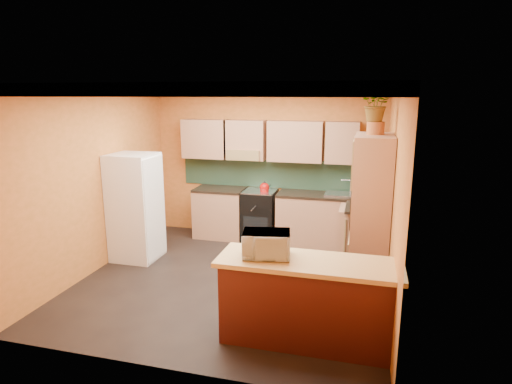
% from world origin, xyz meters
% --- Properties ---
extents(room_shell, '(4.24, 4.24, 2.72)m').
position_xyz_m(room_shell, '(0.02, 0.28, 2.09)').
color(room_shell, black).
rests_on(room_shell, ground).
extents(base_cabinets_back, '(3.65, 0.60, 0.88)m').
position_xyz_m(base_cabinets_back, '(0.57, 1.80, 0.44)').
color(base_cabinets_back, tan).
rests_on(base_cabinets_back, ground).
extents(countertop_back, '(3.65, 0.62, 0.04)m').
position_xyz_m(countertop_back, '(0.57, 1.80, 0.90)').
color(countertop_back, black).
rests_on(countertop_back, base_cabinets_back).
extents(stove, '(0.58, 0.58, 0.91)m').
position_xyz_m(stove, '(-0.06, 1.80, 0.46)').
color(stove, black).
rests_on(stove, ground).
extents(kettle, '(0.20, 0.20, 0.18)m').
position_xyz_m(kettle, '(0.04, 1.75, 1.00)').
color(kettle, '#A80E0B').
rests_on(kettle, stove).
extents(sink, '(0.48, 0.40, 0.03)m').
position_xyz_m(sink, '(1.34, 1.80, 0.94)').
color(sink, silver).
rests_on(sink, countertop_back).
extents(base_cabinets_right, '(0.60, 0.80, 0.88)m').
position_xyz_m(base_cabinets_right, '(1.80, 1.15, 0.44)').
color(base_cabinets_right, tan).
rests_on(base_cabinets_right, ground).
extents(countertop_right, '(0.62, 0.80, 0.04)m').
position_xyz_m(countertop_right, '(1.80, 1.15, 0.90)').
color(countertop_right, black).
rests_on(countertop_right, base_cabinets_right).
extents(fridge, '(0.68, 0.66, 1.70)m').
position_xyz_m(fridge, '(-1.75, 0.44, 0.85)').
color(fridge, white).
rests_on(fridge, ground).
extents(pantry, '(0.48, 0.90, 2.10)m').
position_xyz_m(pantry, '(1.85, 0.20, 1.05)').
color(pantry, tan).
rests_on(pantry, ground).
extents(fern_pot, '(0.22, 0.22, 0.16)m').
position_xyz_m(fern_pot, '(1.85, 0.25, 2.18)').
color(fern_pot, '#9E5126').
rests_on(fern_pot, pantry).
extents(fern, '(0.49, 0.45, 0.45)m').
position_xyz_m(fern, '(1.85, 0.25, 2.49)').
color(fern, tan).
rests_on(fern, fern_pot).
extents(breakfast_bar, '(1.80, 0.55, 0.88)m').
position_xyz_m(breakfast_bar, '(1.25, -1.28, 0.44)').
color(breakfast_bar, '#4A1113').
rests_on(breakfast_bar, ground).
extents(bar_top, '(1.90, 0.65, 0.05)m').
position_xyz_m(bar_top, '(1.25, -1.28, 0.91)').
color(bar_top, tan).
rests_on(bar_top, breakfast_bar).
extents(microwave, '(0.55, 0.42, 0.27)m').
position_xyz_m(microwave, '(0.79, -1.28, 1.07)').
color(microwave, white).
rests_on(microwave, bar_top).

